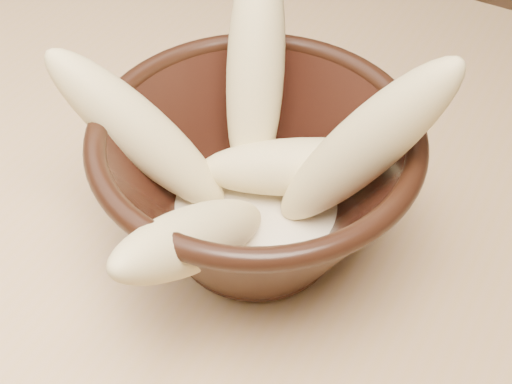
# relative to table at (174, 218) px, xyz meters

# --- Properties ---
(table) EXTENTS (1.20, 0.80, 0.75)m
(table) POSITION_rel_table_xyz_m (0.00, 0.00, 0.00)
(table) COLOR tan
(table) RESTS_ON ground
(bowl) EXTENTS (0.23, 0.23, 0.13)m
(bowl) POSITION_rel_table_xyz_m (0.12, -0.05, 0.15)
(bowl) COLOR black
(bowl) RESTS_ON table
(milk_puddle) EXTENTS (0.13, 0.13, 0.02)m
(milk_puddle) POSITION_rel_table_xyz_m (0.12, -0.05, 0.12)
(milk_puddle) COLOR beige
(milk_puddle) RESTS_ON bowl
(banana_upright) EXTENTS (0.09, 0.14, 0.18)m
(banana_upright) POSITION_rel_table_xyz_m (0.09, 0.01, 0.20)
(banana_upright) COLOR #E8CB89
(banana_upright) RESTS_ON bowl
(banana_left) EXTENTS (0.16, 0.08, 0.15)m
(banana_left) POSITION_rel_table_xyz_m (0.04, -0.07, 0.19)
(banana_left) COLOR #E8CB89
(banana_left) RESTS_ON bowl
(banana_right) EXTENTS (0.14, 0.08, 0.18)m
(banana_right) POSITION_rel_table_xyz_m (0.19, -0.03, 0.20)
(banana_right) COLOR #E8CB89
(banana_right) RESTS_ON bowl
(banana_across) EXTENTS (0.16, 0.11, 0.06)m
(banana_across) POSITION_rel_table_xyz_m (0.14, -0.02, 0.16)
(banana_across) COLOR #E8CB89
(banana_across) RESTS_ON bowl
(banana_front) EXTENTS (0.05, 0.17, 0.12)m
(banana_front) POSITION_rel_table_xyz_m (0.12, -0.13, 0.17)
(banana_front) COLOR #E8CB89
(banana_front) RESTS_ON bowl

